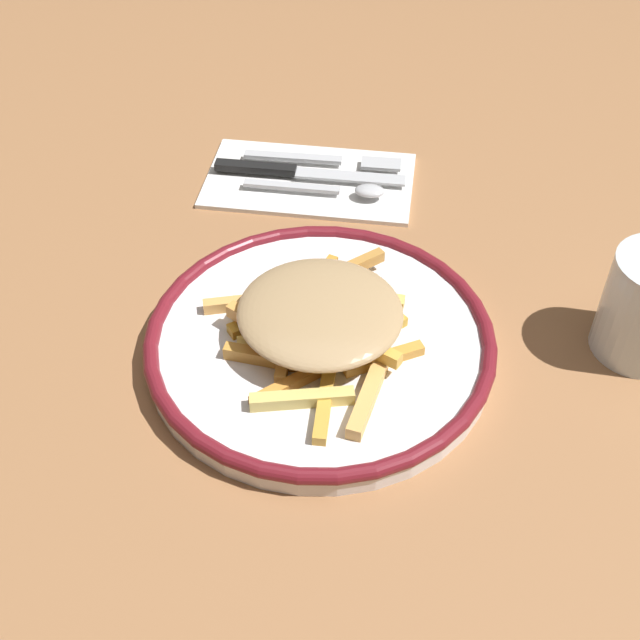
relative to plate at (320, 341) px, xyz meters
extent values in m
plane|color=#9D6A42|center=(0.00, 0.00, -0.01)|extent=(2.60, 2.60, 0.00)
cylinder|color=white|center=(0.00, 0.00, 0.00)|extent=(0.30, 0.30, 0.02)
torus|color=maroon|center=(0.00, 0.00, 0.01)|extent=(0.30, 0.30, 0.01)
cube|color=#E0C767|center=(0.08, -0.01, 0.01)|extent=(0.03, 0.08, 0.01)
cube|color=gold|center=(0.02, 0.06, 0.01)|extent=(0.04, 0.07, 0.01)
cube|color=gold|center=(0.04, -0.04, 0.01)|extent=(0.02, 0.08, 0.01)
cube|color=gold|center=(0.02, 0.04, 0.02)|extent=(0.04, 0.06, 0.01)
cube|color=gold|center=(0.00, 0.00, 0.01)|extent=(0.07, 0.03, 0.01)
cube|color=gold|center=(-0.01, -0.01, 0.01)|extent=(0.07, 0.05, 0.01)
cube|color=#E3C05A|center=(0.01, -0.04, 0.01)|extent=(0.03, 0.06, 0.01)
cube|color=#F3BD66|center=(-0.04, 0.01, 0.01)|extent=(0.07, 0.04, 0.01)
cube|color=gold|center=(0.00, 0.04, 0.01)|extent=(0.06, 0.06, 0.01)
cube|color=gold|center=(0.01, -0.05, 0.02)|extent=(0.04, 0.06, 0.01)
cube|color=gold|center=(-0.07, 0.02, 0.01)|extent=(0.05, 0.07, 0.01)
cube|color=gold|center=(0.00, 0.01, 0.01)|extent=(0.04, 0.08, 0.01)
cube|color=#E6A94E|center=(0.03, -0.03, 0.01)|extent=(0.06, 0.01, 0.01)
cube|color=gold|center=(0.01, -0.05, 0.01)|extent=(0.06, 0.05, 0.01)
cube|color=#E7A755|center=(-0.03, -0.06, 0.01)|extent=(0.03, 0.09, 0.01)
cube|color=gold|center=(-0.02, -0.04, 0.01)|extent=(0.06, 0.08, 0.01)
cube|color=gold|center=(0.01, -0.05, 0.01)|extent=(0.06, 0.05, 0.01)
cube|color=#EAC05C|center=(-0.04, 0.03, 0.02)|extent=(0.02, 0.08, 0.01)
cube|color=gold|center=(-0.03, -0.05, 0.01)|extent=(0.05, 0.06, 0.01)
cube|color=gold|center=(0.08, 0.01, 0.01)|extent=(0.07, 0.01, 0.01)
cube|color=orange|center=(0.06, -0.02, 0.01)|extent=(0.06, 0.06, 0.01)
cube|color=gold|center=(-0.02, -0.04, 0.01)|extent=(0.07, 0.03, 0.01)
cube|color=#E3A44B|center=(0.02, 0.02, 0.01)|extent=(0.06, 0.06, 0.01)
cube|color=gold|center=(-0.05, -0.01, 0.02)|extent=(0.07, 0.03, 0.01)
cube|color=#BF843A|center=(-0.07, 0.01, 0.02)|extent=(0.06, 0.07, 0.01)
cube|color=#EAB05B|center=(0.07, 0.05, 0.01)|extent=(0.09, 0.03, 0.01)
ellipsoid|color=tan|center=(0.00, 0.00, 0.04)|extent=(0.16, 0.16, 0.02)
cube|color=white|center=(-0.26, -0.04, -0.01)|extent=(0.14, 0.23, 0.01)
cube|color=silver|center=(-0.28, -0.06, 0.00)|extent=(0.01, 0.11, 0.01)
cube|color=silver|center=(-0.28, 0.04, 0.00)|extent=(0.02, 0.04, 0.00)
cube|color=black|center=(-0.26, -0.10, 0.00)|extent=(0.02, 0.09, 0.01)
cube|color=silver|center=(-0.25, 0.01, 0.00)|extent=(0.02, 0.12, 0.00)
cube|color=silver|center=(-0.23, -0.06, 0.00)|extent=(0.01, 0.10, 0.00)
ellipsoid|color=silver|center=(-0.23, 0.03, 0.00)|extent=(0.02, 0.03, 0.01)
camera|label=1|loc=(0.49, 0.05, 0.50)|focal=45.72mm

